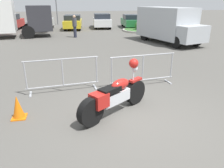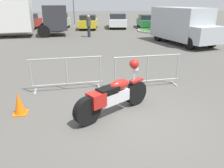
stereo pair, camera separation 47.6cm
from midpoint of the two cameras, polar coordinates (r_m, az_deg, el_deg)
The scene contains 14 objects.
ground_plane at distance 5.48m, azimuth 8.38°, elevation -9.08°, with size 120.00×120.00×0.00m, color #54514C.
motorcycle at distance 5.48m, azimuth 2.93°, elevation -3.00°, with size 2.00×1.49×1.31m.
crowd_barrier_near at distance 7.05m, azimuth -9.87°, elevation 2.74°, with size 2.27×0.66×1.07m.
crowd_barrier_far at distance 7.34m, azimuth 11.01°, elevation 3.40°, with size 2.27×0.66×1.07m.
box_truck at distance 19.39m, azimuth -24.49°, elevation 15.95°, with size 7.93×3.22×2.98m.
delivery_van at distance 15.71m, azimuth 18.73°, elevation 14.48°, with size 3.30×5.35×2.31m.
parked_car_red at distance 24.23m, azimuth -20.77°, elevation 15.01°, with size 2.19×4.58×1.51m.
parked_car_silver at distance 23.49m, azimuth -13.37°, elevation 15.65°, with size 2.23×4.65×1.53m.
parked_car_yellow at distance 23.37m, azimuth -5.57°, elevation 15.90°, with size 2.03×4.24×1.39m.
parked_car_white at distance 24.21m, azimuth 1.98°, elevation 16.23°, with size 2.12×4.43×1.46m.
parked_car_green at distance 24.41m, azimuth 9.56°, elevation 15.88°, with size 1.97×4.12×1.36m.
pedestrian at distance 17.83m, azimuth -5.33°, elevation 15.05°, with size 0.46×0.46×1.69m.
planter_island at distance 21.86m, azimuth 13.15°, elevation 14.03°, with size 4.23×4.23×1.18m.
traffic_cone at distance 5.91m, azimuth -21.02°, elevation -4.84°, with size 0.34×0.34×0.59m.
Camera 2 is at (-1.04, -4.61, 2.72)m, focal length 35.00 mm.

